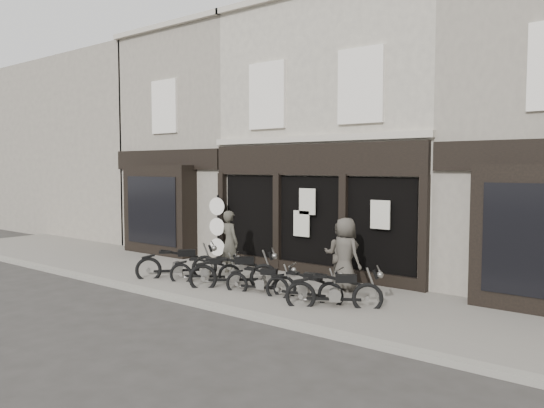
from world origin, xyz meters
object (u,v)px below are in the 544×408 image
Objects in this scene: motorcycle_3 at (261,284)px; motorcycle_4 at (304,290)px; man_right at (345,254)px; advert_sign_post at (218,232)px; man_left at (230,242)px; motorcycle_5 at (335,294)px; motorcycle_0 at (178,266)px; motorcycle_2 at (235,275)px; man_centre at (339,254)px; motorcycle_1 at (206,273)px.

motorcycle_4 is (1.25, 0.07, 0.02)m from motorcycle_3.
advert_sign_post is (-5.12, 0.66, 0.09)m from man_right.
motorcycle_5 is at bearing 176.73° from man_left.
motorcycle_5 is (5.17, 0.02, -0.02)m from motorcycle_0.
motorcycle_3 is at bearing 148.23° from motorcycle_5.
motorcycle_2 is 1.03× the size of man_right.
man_centre is (-0.18, 1.85, 0.58)m from motorcycle_4.
man_right reaches higher than motorcycle_2.
motorcycle_5 is (3.08, -0.06, -0.03)m from motorcycle_2.
advert_sign_post is (-1.66, 2.17, 0.76)m from motorcycle_1.
man_right is (-0.67, 1.57, 0.63)m from motorcycle_5.
motorcycle_2 is 0.95m from motorcycle_3.
motorcycle_3 is 1.25m from motorcycle_4.
advert_sign_post reaches higher than man_right.
motorcycle_0 is 3.04m from motorcycle_3.
motorcycle_0 is 4.82m from man_right.
motorcycle_4 is at bearing 143.49° from motorcycle_5.
motorcycle_0 is at bearing 169.53° from motorcycle_4.
man_centre is 0.91× the size of man_right.
man_left reaches higher than man_centre.
motorcycle_1 is 0.94× the size of man_left.
motorcycle_5 is 1.82m from man_right.
motorcycle_5 is at bearing -49.43° from motorcycle_0.
motorcycle_5 is (4.12, -0.06, 0.04)m from motorcycle_1.
man_centre is 0.72× the size of advert_sign_post.
motorcycle_0 is 1.04× the size of motorcycle_3.
motorcycle_4 is at bearing -35.06° from advert_sign_post.
man_centre is at bearing -24.11° from man_right.
man_left is 1.10× the size of man_centre.
motorcycle_0 is at bearing 3.07° from man_centre.
motorcycle_2 reaches higher than motorcycle_3.
man_centre reaches higher than motorcycle_3.
motorcycle_5 is 1.05× the size of man_right.
advert_sign_post reaches higher than man_centre.
motorcycle_1 is 0.95× the size of motorcycle_3.
man_left and man_right have the same top height.
man_centre is (-1.06, 1.92, 0.55)m from motorcycle_5.
man_centre is (1.07, 1.92, 0.60)m from motorcycle_3.
motorcycle_0 is at bearing 37.26° from man_right.
man_right is (3.76, 0.24, 0.00)m from man_left.
motorcycle_5 is at bearing 96.64° from man_centre.
motorcycle_2 is 2.19m from motorcycle_4.
man_centre is 4.74m from advert_sign_post.
man_left is (0.75, 1.35, 0.61)m from motorcycle_0.
motorcycle_2 is 0.97× the size of motorcycle_5.
motorcycle_3 is 0.94× the size of motorcycle_5.
man_left is 3.77m from man_right.
man_left reaches higher than motorcycle_1.
motorcycle_0 is 4.58m from man_centre.
motorcycle_0 is 1.13× the size of man_centre.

